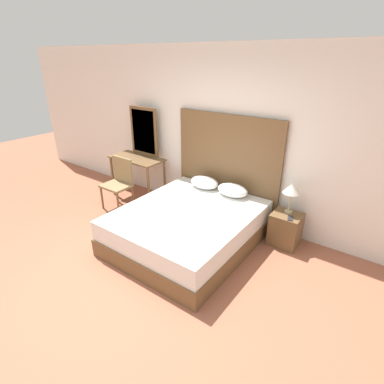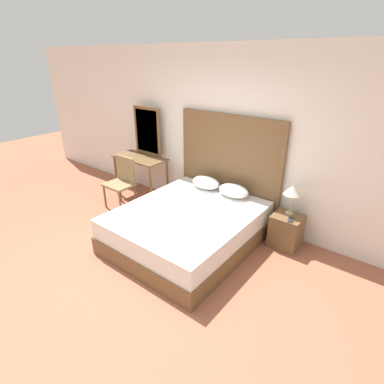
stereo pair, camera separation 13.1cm
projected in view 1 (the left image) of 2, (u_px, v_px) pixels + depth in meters
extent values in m
plane|color=#9E5B42|center=(119.00, 284.00, 3.61)|extent=(16.00, 16.00, 0.00)
cube|color=white|center=(223.00, 136.00, 4.75)|extent=(10.00, 0.06, 2.70)
cube|color=brown|center=(188.00, 235.00, 4.36)|extent=(1.73, 2.04, 0.26)
cube|color=white|center=(188.00, 219.00, 4.25)|extent=(1.70, 2.00, 0.27)
cube|color=brown|center=(226.00, 168.00, 4.83)|extent=(1.82, 0.05, 1.72)
ellipsoid|color=white|center=(204.00, 182.00, 4.89)|extent=(0.49, 0.33, 0.19)
ellipsoid|color=white|center=(233.00, 190.00, 4.61)|extent=(0.49, 0.33, 0.19)
cube|color=#B7B7BC|center=(190.00, 205.00, 4.35)|extent=(0.15, 0.16, 0.01)
cube|color=brown|center=(285.00, 229.00, 4.29)|extent=(0.40, 0.37, 0.49)
cylinder|color=tan|center=(288.00, 211.00, 4.25)|extent=(0.12, 0.12, 0.02)
cylinder|color=tan|center=(290.00, 202.00, 4.19)|extent=(0.02, 0.02, 0.28)
cone|color=silver|center=(292.00, 187.00, 4.10)|extent=(0.25, 0.25, 0.17)
cube|color=#232328|center=(290.00, 218.00, 4.08)|extent=(0.11, 0.16, 0.01)
cube|color=brown|center=(137.00, 158.00, 5.54)|extent=(1.04, 0.51, 0.02)
cylinder|color=brown|center=(113.00, 176.00, 5.80)|extent=(0.04, 0.04, 0.77)
cylinder|color=brown|center=(149.00, 188.00, 5.28)|extent=(0.04, 0.04, 0.77)
cylinder|color=brown|center=(129.00, 170.00, 6.12)|extent=(0.04, 0.04, 0.77)
cylinder|color=brown|center=(165.00, 180.00, 5.60)|extent=(0.04, 0.04, 0.77)
cube|color=brown|center=(144.00, 131.00, 5.52)|extent=(0.64, 0.03, 0.89)
cube|color=#B2BCC6|center=(143.00, 132.00, 5.51)|extent=(0.54, 0.01, 0.78)
cube|color=olive|center=(116.00, 186.00, 5.23)|extent=(0.48, 0.40, 0.04)
cube|color=olive|center=(123.00, 170.00, 5.26)|extent=(0.46, 0.04, 0.45)
cylinder|color=brown|center=(102.00, 198.00, 5.32)|extent=(0.04, 0.04, 0.42)
cylinder|color=brown|center=(118.00, 204.00, 5.09)|extent=(0.04, 0.04, 0.42)
cylinder|color=brown|center=(117.00, 191.00, 5.57)|extent=(0.04, 0.04, 0.42)
cylinder|color=brown|center=(133.00, 197.00, 5.34)|extent=(0.04, 0.04, 0.42)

